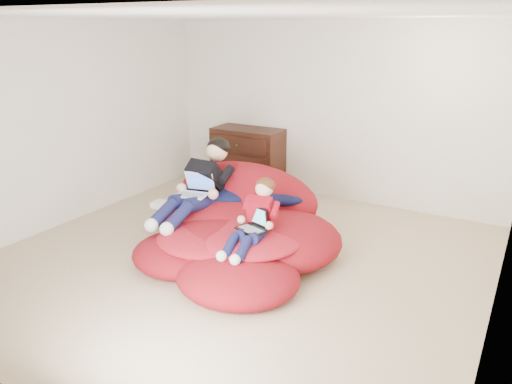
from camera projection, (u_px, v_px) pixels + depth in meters
name	position (u px, v px, depth m)	size (l,w,h in m)	color
room_shell	(237.00, 242.00, 5.33)	(5.10, 5.10, 2.77)	#C3AE8B
dresser	(248.00, 159.00, 7.63)	(1.05, 0.59, 0.95)	black
beanbag_pile	(237.00, 226.00, 5.63)	(2.40, 2.39, 0.89)	maroon
cream_pillow	(238.00, 174.00, 6.36)	(0.43, 0.27, 0.27)	white
older_boy	(201.00, 181.00, 5.76)	(0.39, 1.35, 0.81)	black
younger_boy	(255.00, 216.00, 4.95)	(0.31, 0.85, 0.64)	#AA0F1F
laptop_white	(195.00, 189.00, 5.69)	(0.38, 0.39, 0.24)	white
laptop_black	(254.00, 223.00, 4.95)	(0.34, 0.32, 0.22)	black
power_adapter	(161.00, 204.00, 5.85)	(0.18, 0.18, 0.07)	white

